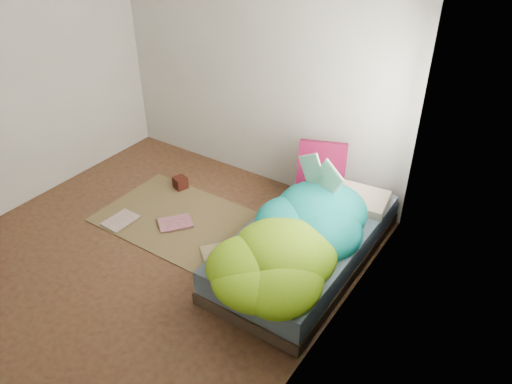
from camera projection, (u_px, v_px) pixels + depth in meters
ground at (153, 254)px, 4.67m from camera, size 3.50×3.50×0.00m
room_walls at (130, 90)px, 3.78m from camera, size 3.54×3.54×2.62m
bed at (305, 246)px, 4.51m from camera, size 1.00×2.00×0.34m
duvet at (295, 228)px, 4.17m from camera, size 0.96×1.84×0.34m
rug at (180, 219)px, 5.12m from camera, size 1.60×1.10×0.01m
pillow_floral at (358, 200)px, 4.71m from camera, size 0.57×0.39×0.12m
pillow_magenta at (322, 165)px, 4.91m from camera, size 0.49×0.31×0.47m
open_book at (320, 164)px, 4.45m from camera, size 0.45×0.22×0.27m
wooden_box at (180, 183)px, 5.58m from camera, size 0.17×0.17×0.13m
floor_book_a at (113, 217)px, 5.12m from camera, size 0.25×0.34×0.03m
floor_book_b at (173, 216)px, 5.12m from camera, size 0.39×0.41×0.03m
floor_book_c at (203, 259)px, 4.57m from camera, size 0.42×0.40×0.03m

